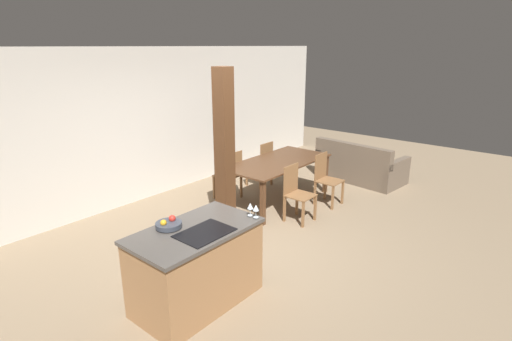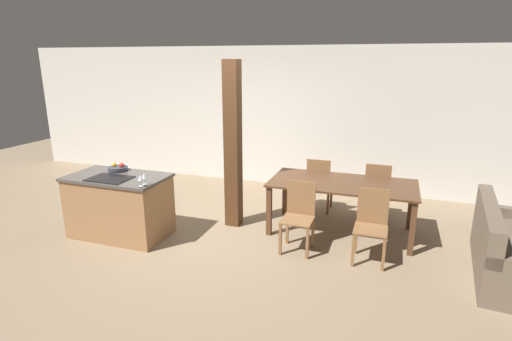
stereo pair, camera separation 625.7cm
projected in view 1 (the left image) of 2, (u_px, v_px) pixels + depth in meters
name	position (u px, v px, depth m)	size (l,w,h in m)	color
ground_plane	(240.00, 247.00, 5.61)	(16.00, 16.00, 0.00)	#847056
wall_back	(123.00, 129.00, 6.83)	(11.20, 0.08, 2.70)	silver
kitchen_island	(196.00, 266.00, 4.30)	(1.38, 0.79, 0.89)	#9E7047
fruit_bowl	(169.00, 224.00, 4.18)	(0.28, 0.28, 0.11)	#383D47
wine_glass_near	(256.00, 208.00, 4.38)	(0.07, 0.07, 0.15)	silver
wine_glass_middle	(250.00, 206.00, 4.43)	(0.07, 0.07, 0.15)	silver
dining_table	(278.00, 166.00, 7.09)	(2.04, 1.00, 0.76)	#51331E
dining_chair_near_left	(297.00, 192.00, 6.37)	(0.40, 0.40, 0.91)	brown
dining_chair_near_right	(326.00, 178.00, 7.04)	(0.40, 0.40, 0.91)	brown
dining_chair_far_left	(230.00, 174.00, 7.25)	(0.40, 0.40, 0.91)	brown
dining_chair_far_right	(262.00, 163.00, 7.93)	(0.40, 0.40, 0.91)	brown
couch	(360.00, 167.00, 8.37)	(1.07, 1.81, 0.83)	brown
timber_post	(225.00, 156.00, 5.62)	(0.21, 0.21, 2.45)	#4C2D19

